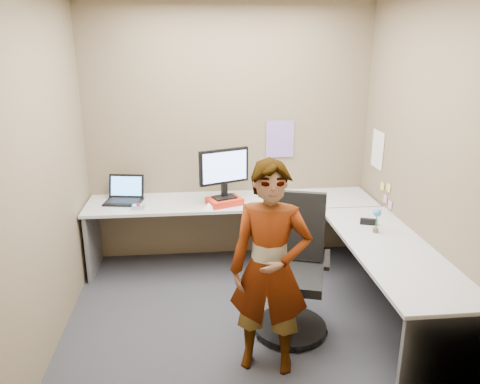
{
  "coord_description": "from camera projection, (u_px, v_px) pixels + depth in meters",
  "views": [
    {
      "loc": [
        -0.37,
        -3.6,
        2.29
      ],
      "look_at": [
        0.01,
        0.25,
        1.05
      ],
      "focal_mm": 35.0,
      "sensor_mm": 36.0,
      "label": 1
    }
  ],
  "objects": [
    {
      "name": "wall_left",
      "position": [
        47.0,
        171.0,
        3.59
      ],
      "size": [
        0.0,
        2.7,
        2.7
      ],
      "primitive_type": "plane",
      "rotation": [
        1.57,
        0.0,
        1.57
      ],
      "color": "brown",
      "rests_on": "ground"
    },
    {
      "name": "calendar_purple",
      "position": [
        280.0,
        139.0,
        5.02
      ],
      "size": [
        0.3,
        0.01,
        0.4
      ],
      "primitive_type": "cube",
      "color": "#846BB7",
      "rests_on": "wall_back"
    },
    {
      "name": "paper_ream",
      "position": [
        225.0,
        201.0,
        4.72
      ],
      "size": [
        0.4,
        0.35,
        0.07
      ],
      "primitive_type": "cube",
      "rotation": [
        0.0,
        0.0,
        0.39
      ],
      "color": "red",
      "rests_on": "desk"
    },
    {
      "name": "sticky_note_c",
      "position": [
        390.0,
        205.0,
        4.5
      ],
      "size": [
        0.01,
        0.07,
        0.07
      ],
      "primitive_type": "cube",
      "color": "pink",
      "rests_on": "wall_right"
    },
    {
      "name": "monitor",
      "position": [
        224.0,
        169.0,
        4.64
      ],
      "size": [
        0.5,
        0.25,
        0.5
      ],
      "rotation": [
        0.0,
        0.0,
        0.39
      ],
      "color": "black",
      "rests_on": "paper_ream"
    },
    {
      "name": "calendar_white",
      "position": [
        378.0,
        150.0,
        4.76
      ],
      "size": [
        0.01,
        0.28,
        0.38
      ],
      "primitive_type": "cube",
      "color": "white",
      "rests_on": "wall_right"
    },
    {
      "name": "flower",
      "position": [
        377.0,
        217.0,
        3.98
      ],
      "size": [
        0.07,
        0.07,
        0.22
      ],
      "color": "brown",
      "rests_on": "desk"
    },
    {
      "name": "stapler",
      "position": [
        369.0,
        222.0,
        4.19
      ],
      "size": [
        0.15,
        0.09,
        0.05
      ],
      "primitive_type": "cube",
      "rotation": [
        0.0,
        0.0,
        -0.33
      ],
      "color": "black",
      "rests_on": "desk"
    },
    {
      "name": "wall_back",
      "position": [
        229.0,
        135.0,
        4.96
      ],
      "size": [
        3.0,
        0.0,
        3.0
      ],
      "primitive_type": "plane",
      "rotation": [
        1.57,
        0.0,
        0.0
      ],
      "color": "brown",
      "rests_on": "ground"
    },
    {
      "name": "sticky_note_a",
      "position": [
        389.0,
        188.0,
        4.52
      ],
      "size": [
        0.01,
        0.07,
        0.07
      ],
      "primitive_type": "cube",
      "color": "#F2E059",
      "rests_on": "wall_right"
    },
    {
      "name": "ground",
      "position": [
        241.0,
        313.0,
        4.14
      ],
      "size": [
        3.0,
        3.0,
        0.0
      ],
      "primitive_type": "plane",
      "color": "#26252A",
      "rests_on": "ground"
    },
    {
      "name": "person",
      "position": [
        270.0,
        269.0,
        3.26
      ],
      "size": [
        0.65,
        0.51,
        1.56
      ],
      "primitive_type": "imported",
      "rotation": [
        0.0,
        0.0,
        -0.26
      ],
      "color": "#999399",
      "rests_on": "ground"
    },
    {
      "name": "wall_right",
      "position": [
        421.0,
        161.0,
        3.88
      ],
      "size": [
        0.0,
        2.7,
        2.7
      ],
      "primitive_type": "plane",
      "rotation": [
        1.57,
        0.0,
        -1.57
      ],
      "color": "brown",
      "rests_on": "ground"
    },
    {
      "name": "desk",
      "position": [
        283.0,
        233.0,
        4.37
      ],
      "size": [
        2.98,
        2.58,
        0.73
      ],
      "color": "#A9A9A9",
      "rests_on": "ground"
    },
    {
      "name": "sticky_note_d",
      "position": [
        382.0,
        186.0,
        4.67
      ],
      "size": [
        0.01,
        0.07,
        0.07
      ],
      "primitive_type": "cube",
      "color": "#F2E059",
      "rests_on": "wall_right"
    },
    {
      "name": "origami",
      "position": [
        209.0,
        205.0,
        4.6
      ],
      "size": [
        0.1,
        0.1,
        0.06
      ],
      "primitive_type": "cone",
      "color": "white",
      "rests_on": "desk"
    },
    {
      "name": "trackball_mouse",
      "position": [
        139.0,
        207.0,
        4.57
      ],
      "size": [
        0.12,
        0.08,
        0.07
      ],
      "color": "#B7B7BC",
      "rests_on": "desk"
    },
    {
      "name": "office_chair",
      "position": [
        292.0,
        278.0,
        3.81
      ],
      "size": [
        0.64,
        0.63,
        1.13
      ],
      "rotation": [
        0.0,
        0.0,
        -0.3
      ],
      "color": "black",
      "rests_on": "ground"
    },
    {
      "name": "laptop",
      "position": [
        125.0,
        195.0,
        4.8
      ],
      "size": [
        0.41,
        0.36,
        0.26
      ],
      "rotation": [
        0.0,
        0.0,
        -0.16
      ],
      "color": "black",
      "rests_on": "desk"
    },
    {
      "name": "sticky_note_b",
      "position": [
        385.0,
        199.0,
        4.6
      ],
      "size": [
        0.01,
        0.07,
        0.07
      ],
      "primitive_type": "cube",
      "color": "pink",
      "rests_on": "wall_right"
    }
  ]
}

